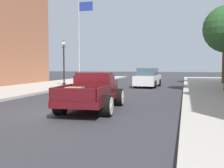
# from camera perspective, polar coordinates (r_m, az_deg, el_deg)

# --- Properties ---
(ground_plane) EXTENTS (140.00, 140.00, 0.00)m
(ground_plane) POSITION_cam_1_polar(r_m,az_deg,el_deg) (10.52, -10.69, -6.26)
(ground_plane) COLOR #333338
(hotrod_truck_maroon) EXTENTS (2.44, 5.03, 1.58)m
(hotrod_truck_maroon) POSITION_cam_1_polar(r_m,az_deg,el_deg) (11.30, -3.93, -1.63)
(hotrod_truck_maroon) COLOR #510F14
(hotrod_truck_maroon) RESTS_ON ground
(car_background_white) EXTENTS (2.03, 4.38, 1.65)m
(car_background_white) POSITION_cam_1_polar(r_m,az_deg,el_deg) (23.08, 7.78, 1.26)
(car_background_white) COLOR silver
(car_background_white) RESTS_ON ground
(street_lamp_far) EXTENTS (0.50, 0.32, 3.85)m
(street_lamp_far) POSITION_cam_1_polar(r_m,az_deg,el_deg) (22.65, -10.44, 5.27)
(street_lamp_far) COLOR black
(street_lamp_far) RESTS_ON sidewalk_left
(flagpole) EXTENTS (1.74, 0.16, 9.16)m
(flagpole) POSITION_cam_1_polar(r_m,az_deg,el_deg) (30.53, -6.79, 11.34)
(flagpole) COLOR #B2B2B7
(flagpole) RESTS_ON sidewalk_left
(street_tree_third) EXTENTS (3.29, 3.29, 6.53)m
(street_tree_third) POSITION_cam_1_polar(r_m,az_deg,el_deg) (27.98, 23.23, 10.16)
(street_tree_third) COLOR brown
(street_tree_third) RESTS_ON sidewalk_right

